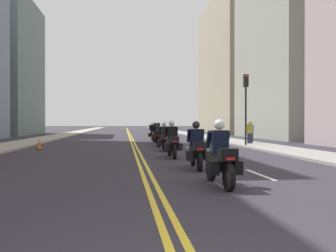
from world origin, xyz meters
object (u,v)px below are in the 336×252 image
(motorcycle_3, at_px, (165,139))
(motorcycle_6, at_px, (152,133))
(motorcycle_0, at_px, (220,159))
(motorcycle_5, at_px, (156,135))
(motorcycle_4, at_px, (159,137))
(motorcycle_2, at_px, (172,143))
(traffic_cone_1, at_px, (39,143))
(pedestrian_2, at_px, (250,133))
(motorcycle_1, at_px, (197,149))
(traffic_light_near, at_px, (246,97))
(pedestrian_0, at_px, (251,132))

(motorcycle_3, relative_size, motorcycle_6, 1.00)
(motorcycle_0, height_order, motorcycle_5, motorcycle_0)
(motorcycle_3, xyz_separation_m, motorcycle_4, (0.02, 3.75, -0.01))
(motorcycle_2, relative_size, motorcycle_6, 1.04)
(motorcycle_0, height_order, motorcycle_3, motorcycle_0)
(traffic_cone_1, bearing_deg, pedestrian_2, 10.62)
(motorcycle_1, xyz_separation_m, pedestrian_2, (6.22, 12.78, 0.22))
(motorcycle_5, distance_m, pedestrian_2, 7.10)
(motorcycle_0, bearing_deg, motorcycle_2, 90.64)
(traffic_cone_1, bearing_deg, motorcycle_0, -62.02)
(motorcycle_0, relative_size, motorcycle_6, 1.07)
(traffic_cone_1, height_order, traffic_light_near, traffic_light_near)
(motorcycle_3, bearing_deg, motorcycle_6, 90.78)
(motorcycle_6, bearing_deg, pedestrian_2, -49.30)
(motorcycle_0, bearing_deg, pedestrian_2, 67.72)
(motorcycle_2, distance_m, motorcycle_3, 3.96)
(motorcycle_3, distance_m, pedestrian_0, 9.28)
(motorcycle_0, bearing_deg, pedestrian_0, 67.64)
(motorcycle_3, bearing_deg, pedestrian_2, 38.09)
(motorcycle_2, bearing_deg, motorcycle_3, 87.95)
(motorcycle_6, bearing_deg, motorcycle_0, -88.96)
(motorcycle_0, distance_m, pedestrian_0, 18.89)
(motorcycle_2, height_order, traffic_light_near, traffic_light_near)
(motorcycle_5, bearing_deg, motorcycle_4, -94.76)
(motorcycle_5, bearing_deg, motorcycle_3, -93.89)
(motorcycle_6, distance_m, traffic_cone_1, 12.48)
(motorcycle_2, relative_size, traffic_light_near, 0.48)
(motorcycle_3, distance_m, motorcycle_5, 8.07)
(motorcycle_0, height_order, traffic_cone_1, motorcycle_0)
(motorcycle_0, bearing_deg, motorcycle_5, 88.81)
(pedestrian_0, bearing_deg, motorcycle_2, 120.90)
(motorcycle_5, xyz_separation_m, motorcycle_6, (0.07, 4.15, 0.02))
(traffic_light_near, relative_size, pedestrian_0, 2.84)
(pedestrian_2, bearing_deg, motorcycle_3, -111.73)
(pedestrian_0, bearing_deg, traffic_light_near, 131.81)
(motorcycle_2, xyz_separation_m, motorcycle_5, (0.27, 12.03, -0.03))
(motorcycle_1, bearing_deg, traffic_cone_1, 128.08)
(traffic_cone_1, bearing_deg, motorcycle_3, -16.80)
(motorcycle_2, xyz_separation_m, motorcycle_6, (0.34, 16.17, -0.01))
(motorcycle_6, distance_m, traffic_light_near, 11.02)
(motorcycle_5, height_order, pedestrian_2, pedestrian_2)
(motorcycle_1, relative_size, traffic_cone_1, 3.02)
(motorcycle_1, xyz_separation_m, motorcycle_4, (-0.19, 11.84, -0.01))
(motorcycle_0, xyz_separation_m, motorcycle_6, (0.12, 23.72, -0.00))
(motorcycle_3, bearing_deg, motorcycle_4, 91.67)
(motorcycle_3, height_order, motorcycle_5, motorcycle_3)
(motorcycle_3, xyz_separation_m, motorcycle_5, (0.18, 8.07, -0.02))
(motorcycle_6, height_order, traffic_light_near, traffic_light_near)
(traffic_light_near, bearing_deg, motorcycle_2, -129.46)
(motorcycle_3, bearing_deg, traffic_cone_1, 165.17)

